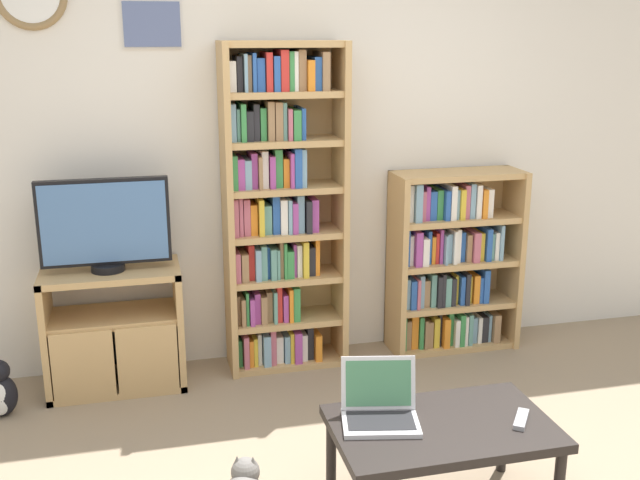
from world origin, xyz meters
The scene contains 9 objects.
wall_back centered at (-0.01, 1.91, 1.31)m, with size 6.09×0.09×2.60m.
tv_stand centered at (-1.06, 1.64, 0.34)m, with size 0.74×0.41×0.69m.
television centered at (-1.07, 1.63, 0.94)m, with size 0.68×0.18×0.51m.
bookshelf_tall centered at (-0.11, 1.73, 0.95)m, with size 0.69×0.31×1.89m.
bookshelf_short centered at (0.96, 1.73, 0.55)m, with size 0.80×0.31×1.13m.
coffee_table centered at (0.25, 0.11, 0.37)m, with size 0.89×0.55×0.42m.
laptop centered at (0.01, 0.21, 0.48)m, with size 0.35×0.32×0.24m.
remote_near_laptop centered at (0.56, 0.05, 0.43)m, with size 0.13×0.16×0.02m.
penguin_figurine centered at (-1.65, 1.43, 0.14)m, with size 0.17×0.15×0.31m.
Camera 1 is at (-0.88, -2.39, 1.94)m, focal length 42.00 mm.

